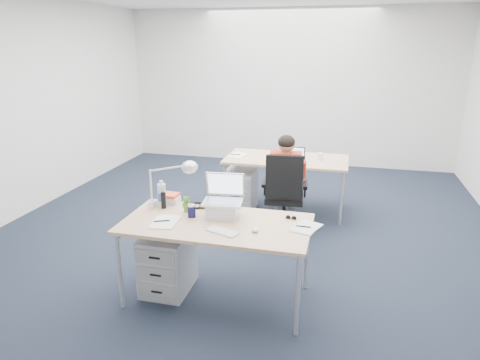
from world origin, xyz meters
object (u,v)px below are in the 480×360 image
desk_near (216,227)px  desk_far (286,162)px  computer_mouse (255,229)px  desk_lamp (166,183)px  seated_person (286,182)px  drawer_pedestal_far (240,190)px  silver_laptop (223,197)px  far_cup (320,157)px  headphones (197,205)px  dark_laptop (292,155)px  drawer_pedestal_near (168,262)px  cordless_phone (164,200)px  office_chair (284,211)px  wireless_keyboard (223,231)px  book_stack (169,198)px  water_bottle (162,194)px  sunglasses (291,218)px  bear_figurine (187,204)px  can_koozie (192,211)px

desk_near → desk_far: same height
computer_mouse → desk_lamp: 0.96m
seated_person → drawer_pedestal_far: 0.90m
silver_laptop → far_cup: 2.25m
headphones → dark_laptop: dark_laptop is taller
drawer_pedestal_far → desk_lamp: 2.08m
drawer_pedestal_near → cordless_phone: size_ratio=3.54×
desk_far → office_chair: office_chair is taller
wireless_keyboard → far_cup: 2.53m
desk_near → computer_mouse: 0.38m
desk_far → silver_laptop: 2.15m
drawer_pedestal_near → drawer_pedestal_far: 2.12m
book_stack → far_cup: far_cup is taller
office_chair → seated_person: 0.36m
drawer_pedestal_near → water_bottle: water_bottle is taller
seated_person → desk_lamp: bearing=-126.7°
silver_laptop → sunglasses: 0.62m
headphones → bear_figurine: bearing=-91.5°
office_chair → headphones: size_ratio=5.06×
desk_near → wireless_keyboard: wireless_keyboard is taller
silver_laptop → water_bottle: size_ratio=1.44×
office_chair → far_cup: (0.34, 0.79, 0.49)m
seated_person → far_cup: seated_person is taller
office_chair → seated_person: bearing=89.0°
bear_figurine → dark_laptop: bearing=46.7°
seated_person → computer_mouse: seated_person is taller
book_stack → sunglasses: size_ratio=2.01×
wireless_keyboard → can_koozie: (-0.35, 0.24, 0.05)m
drawer_pedestal_near → dark_laptop: size_ratio=1.87×
computer_mouse → can_koozie: 0.63m
water_bottle → bear_figurine: 0.28m
dark_laptop → desk_lamp: bearing=-112.2°
drawer_pedestal_far → seated_person: bearing=-35.3°
dark_laptop → far_cup: dark_laptop is taller
desk_far → headphones: headphones is taller
drawer_pedestal_far → desk_near: bearing=-81.4°
desk_far → desk_lamp: size_ratio=3.25×
seated_person → desk_lamp: size_ratio=2.41×
desk_far → bear_figurine: (-0.61, -2.09, 0.12)m
drawer_pedestal_far → dark_laptop: (0.70, -0.11, 0.56)m
headphones → book_stack: bearing=-171.0°
silver_laptop → book_stack: silver_laptop is taller
drawer_pedestal_near → bear_figurine: bear_figurine is taller
desk_near → silver_laptop: size_ratio=4.40×
office_chair → book_stack: bearing=-135.3°
desk_near → drawer_pedestal_far: size_ratio=2.91×
headphones → bear_figurine: bear_figurine is taller
desk_near → dark_laptop: (0.38, 2.02, 0.15)m
seated_person → drawer_pedestal_near: (-0.84, -1.63, -0.33)m
drawer_pedestal_far → silver_laptop: (0.34, -2.00, 0.64)m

